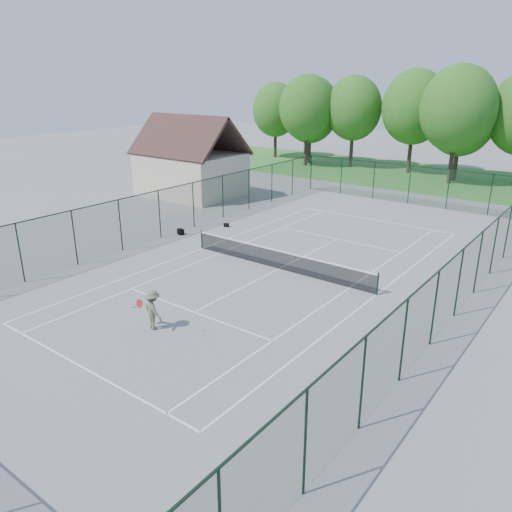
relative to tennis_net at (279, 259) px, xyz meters
name	(u,v)px	position (x,y,z in m)	size (l,w,h in m)	color
ground	(279,269)	(0.00, 0.00, -0.58)	(140.00, 140.00, 0.00)	gray
grass_far	(453,180)	(0.00, 30.00, -0.57)	(80.00, 16.00, 0.01)	#3D8634
court_lines	(279,269)	(0.00, 0.00, -0.57)	(11.05, 23.85, 0.01)	white
tennis_net	(279,259)	(0.00, 0.00, 0.00)	(11.08, 0.08, 1.10)	black
fence_enclosure	(279,241)	(0.00, 0.00, 0.98)	(18.05, 36.05, 3.02)	#18381F
utility_building	(190,158)	(-16.00, 10.00, 2.54)	(8.60, 6.27, 6.63)	beige
tree_line_far	(462,117)	(0.00, 30.00, 5.42)	(39.40, 6.40, 9.70)	#3B2920
sports_bag_a	(181,232)	(-8.47, 1.20, -0.39)	(0.46, 0.28, 0.37)	black
sports_bag_b	(226,225)	(-7.25, 4.27, -0.45)	(0.32, 0.20, 0.25)	black
tennis_player	(153,310)	(-0.25, -8.44, 0.25)	(2.22, 0.90, 1.65)	#616444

